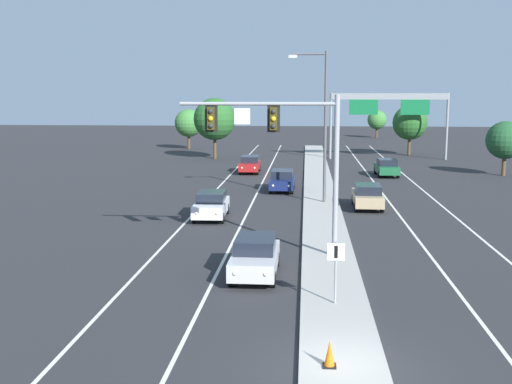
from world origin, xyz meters
name	(u,v)px	position (x,y,z in m)	size (l,w,h in m)	color
ground_plane	(343,370)	(0.00, 0.00, 0.00)	(260.00, 260.00, 0.00)	#28282B
median_island	(325,227)	(0.00, 18.00, 0.07)	(2.40, 110.00, 0.15)	#9E9B93
lane_stripe_oncoming_center	(251,205)	(-4.70, 25.00, 0.00)	(0.14, 100.00, 0.01)	silver
lane_stripe_receding_center	(393,207)	(4.70, 25.00, 0.00)	(0.14, 100.00, 0.01)	silver
edge_stripe_left	(202,205)	(-8.00, 25.00, 0.00)	(0.14, 100.00, 0.01)	silver
edge_stripe_right	(445,208)	(8.00, 25.00, 0.00)	(0.14, 100.00, 0.01)	silver
overhead_signal_mast	(286,141)	(-1.98, 11.61, 5.32)	(7.06, 0.44, 7.20)	gray
median_sign_post	(336,263)	(0.00, 5.04, 1.59)	(0.60, 0.10, 2.20)	gray
street_lamp_median	(322,118)	(-0.03, 25.99, 5.79)	(2.58, 0.28, 10.00)	#4C4C51
car_oncoming_silver	(255,256)	(-3.09, 8.73, 0.82)	(1.84, 4.48, 1.58)	#B7B7BC
car_oncoming_white	(211,205)	(-6.69, 20.50, 0.82)	(1.93, 4.51, 1.58)	silver
car_oncoming_navy	(282,180)	(-2.86, 31.58, 0.82)	(1.86, 4.48, 1.58)	#141E4C
car_oncoming_red	(250,164)	(-6.33, 42.54, 0.82)	(1.87, 4.49, 1.58)	maroon
car_receding_tan	(368,196)	(2.96, 24.57, 0.82)	(1.88, 4.49, 1.58)	tan
car_receding_green	(387,167)	(6.23, 41.09, 0.82)	(1.89, 4.50, 1.58)	#195633
traffic_cone_median_nose	(330,354)	(-0.38, -0.15, 0.51)	(0.36, 0.36, 0.74)	black
highway_sign_gantry	(389,105)	(8.20, 56.08, 6.16)	(13.28, 0.42, 7.50)	gray
tree_far_right_c	(410,123)	(11.40, 61.16, 3.94)	(4.17, 4.17, 6.03)	#4C3823
tree_far_left_a	(189,123)	(-16.80, 67.33, 3.51)	(3.72, 3.72, 5.38)	#4C3823
tree_far_left_c	(215,119)	(-11.50, 55.13, 4.53)	(4.79, 4.79, 6.94)	#4C3823
tree_far_right_a	(377,120)	(10.82, 91.57, 3.04)	(3.23, 3.23, 4.67)	#4C3823
tree_far_right_b	(505,140)	(16.89, 42.20, 3.23)	(3.43, 3.43, 4.96)	#4C3823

